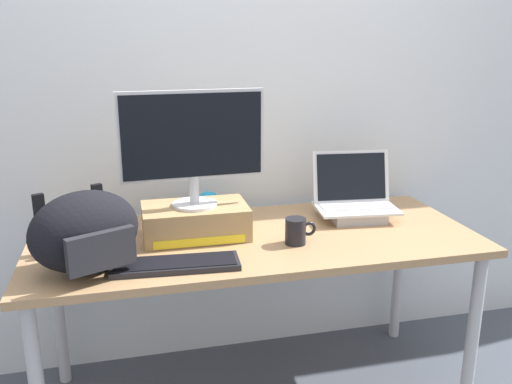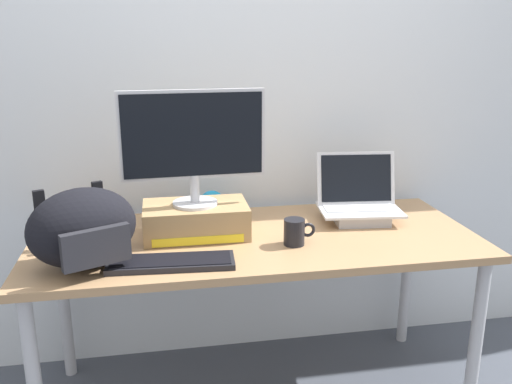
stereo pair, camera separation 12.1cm
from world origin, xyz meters
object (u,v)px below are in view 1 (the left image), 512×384
Objects in this scene: open_laptop at (355,205)px; cell_phone at (104,240)px; desktop_monitor at (193,143)px; toner_box_yellow at (195,221)px; messenger_backpack at (85,232)px; plush_toy at (209,204)px; external_keyboard at (176,264)px; coffee_mug at (296,231)px.

cell_phone is (-1.05, -0.04, -0.05)m from open_laptop.
toner_box_yellow is at bearing 90.92° from desktop_monitor.
cell_phone is at bearing 176.56° from toner_box_yellow.
plush_toy is at bearing 19.13° from messenger_backpack.
plush_toy is at bearing 73.10° from external_keyboard.
desktop_monitor is at bearing 155.00° from coffee_mug.
messenger_backpack is at bearing -149.70° from toner_box_yellow.
plush_toy is (0.19, 0.51, 0.05)m from external_keyboard.
open_laptop reaches higher than external_keyboard.
coffee_mug is at bearing -139.66° from open_laptop.
external_keyboard is 3.01× the size of cell_phone.
messenger_backpack reaches higher than cell_phone.
coffee_mug reaches higher than external_keyboard.
coffee_mug is (0.47, 0.11, 0.04)m from external_keyboard.
desktop_monitor is at bearing -168.81° from open_laptop.
open_laptop is at bearing 5.31° from toner_box_yellow.
cell_phone is (-0.35, 0.02, -0.37)m from desktop_monitor.
plush_toy reaches higher than external_keyboard.
desktop_monitor is 4.89× the size of plush_toy.
external_keyboard reaches higher than cell_phone.
cell_phone is at bearing -154.95° from plush_toy.
cell_phone is (0.04, 0.25, -0.13)m from messenger_backpack.
toner_box_yellow is 0.40m from coffee_mug.
coffee_mug is (0.36, -0.17, -0.32)m from desktop_monitor.
messenger_backpack is (-0.29, 0.05, 0.12)m from external_keyboard.
messenger_backpack is at bearing 173.63° from external_keyboard.
external_keyboard is at bearing -110.82° from plush_toy.
messenger_backpack reaches higher than toner_box_yellow.
desktop_monitor reaches higher than cell_phone.
open_laptop is at bearing 34.56° from coffee_mug.
toner_box_yellow is 0.46m from messenger_backpack.
messenger_backpack reaches higher than plush_toy.
external_keyboard is 0.48m from coffee_mug.
cell_phone is at bearing 165.00° from coffee_mug.
messenger_backpack is 3.85× the size of plush_toy.
messenger_backpack reaches higher than coffee_mug.
open_laptop is at bearing -17.60° from cell_phone.
open_laptop is at bearing 2.89° from desktop_monitor.
open_laptop reaches higher than messenger_backpack.
plush_toy reaches higher than coffee_mug.
open_laptop reaches higher than coffee_mug.
messenger_backpack is (-1.09, -0.29, 0.08)m from open_laptop.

